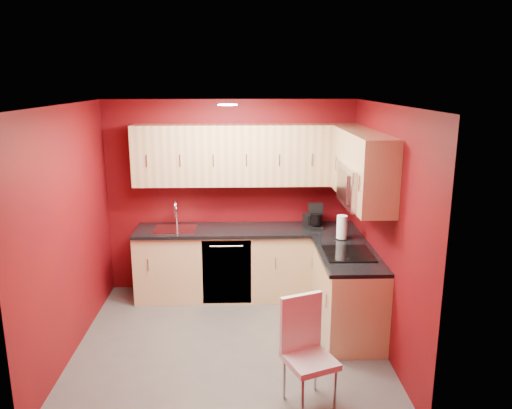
{
  "coord_description": "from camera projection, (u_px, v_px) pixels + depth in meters",
  "views": [
    {
      "loc": [
        0.12,
        -4.84,
        2.72
      ],
      "look_at": [
        0.3,
        0.55,
        1.38
      ],
      "focal_mm": 35.0,
      "sensor_mm": 36.0,
      "label": 1
    }
  ],
  "objects": [
    {
      "name": "base_cabinets_back",
      "position": [
        247.0,
        264.0,
        6.41
      ],
      "size": [
        2.8,
        0.6,
        0.87
      ],
      "primitive_type": "cube",
      "color": "tan",
      "rests_on": "floor"
    },
    {
      "name": "floor",
      "position": [
        230.0,
        342.0,
        5.35
      ],
      "size": [
        3.2,
        3.2,
        0.0
      ],
      "primitive_type": "plane",
      "color": "#504C4A",
      "rests_on": "ground"
    },
    {
      "name": "wall_front",
      "position": [
        224.0,
        291.0,
        3.59
      ],
      "size": [
        3.2,
        0.0,
        3.2
      ],
      "primitive_type": "plane",
      "rotation": [
        -1.57,
        0.0,
        0.0
      ],
      "color": "#65090A",
      "rests_on": "floor"
    },
    {
      "name": "cooktop",
      "position": [
        348.0,
        253.0,
        5.36
      ],
      "size": [
        0.5,
        0.55,
        0.01
      ],
      "primitive_type": "cube",
      "color": "black",
      "rests_on": "countertop_right"
    },
    {
      "name": "downlight",
      "position": [
        227.0,
        105.0,
        5.04
      ],
      "size": [
        0.2,
        0.2,
        0.01
      ],
      "primitive_type": "cylinder",
      "color": "white",
      "rests_on": "ceiling"
    },
    {
      "name": "paper_towel",
      "position": [
        342.0,
        227.0,
        5.84
      ],
      "size": [
        0.21,
        0.21,
        0.28
      ],
      "primitive_type": null,
      "rotation": [
        0.0,
        0.0,
        -0.4
      ],
      "color": "white",
      "rests_on": "countertop_right"
    },
    {
      "name": "sink",
      "position": [
        175.0,
        226.0,
        6.27
      ],
      "size": [
        0.52,
        0.42,
        0.35
      ],
      "color": "silver",
      "rests_on": "countertop_back"
    },
    {
      "name": "coffee_maker",
      "position": [
        316.0,
        216.0,
        6.28
      ],
      "size": [
        0.2,
        0.25,
        0.3
      ],
      "primitive_type": null,
      "rotation": [
        0.0,
        0.0,
        -0.07
      ],
      "color": "black",
      "rests_on": "countertop_back"
    },
    {
      "name": "ceiling",
      "position": [
        227.0,
        105.0,
        4.75
      ],
      "size": [
        3.2,
        3.2,
        0.0
      ],
      "primitive_type": "plane",
      "rotation": [
        3.14,
        0.0,
        0.0
      ],
      "color": "white",
      "rests_on": "wall_back"
    },
    {
      "name": "countertop_back",
      "position": [
        247.0,
        230.0,
        6.29
      ],
      "size": [
        2.8,
        0.63,
        0.04
      ],
      "primitive_type": "cube",
      "color": "black",
      "rests_on": "base_cabinets_back"
    },
    {
      "name": "base_cabinets_right",
      "position": [
        347.0,
        293.0,
        5.53
      ],
      "size": [
        0.6,
        1.3,
        0.87
      ],
      "primitive_type": "cube",
      "color": "tan",
      "rests_on": "floor"
    },
    {
      "name": "dining_chair",
      "position": [
        310.0,
        355.0,
        4.2
      ],
      "size": [
        0.51,
        0.52,
        0.95
      ],
      "primitive_type": null,
      "rotation": [
        0.0,
        0.0,
        0.37
      ],
      "color": "white",
      "rests_on": "floor"
    },
    {
      "name": "upper_cabinets_back",
      "position": [
        246.0,
        155.0,
        6.2
      ],
      "size": [
        2.8,
        0.35,
        0.75
      ],
      "primitive_type": "cube",
      "color": "tan",
      "rests_on": "wall_back"
    },
    {
      "name": "microwave",
      "position": [
        362.0,
        186.0,
        5.19
      ],
      "size": [
        0.42,
        0.76,
        0.42
      ],
      "color": "silver",
      "rests_on": "upper_cabinets_right"
    },
    {
      "name": "napkin_holder",
      "position": [
        310.0,
        220.0,
        6.37
      ],
      "size": [
        0.19,
        0.19,
        0.16
      ],
      "primitive_type": null,
      "rotation": [
        0.0,
        0.0,
        0.36
      ],
      "color": "black",
      "rests_on": "countertop_back"
    },
    {
      "name": "wall_back",
      "position": [
        231.0,
        197.0,
        6.5
      ],
      "size": [
        3.2,
        0.0,
        3.2
      ],
      "primitive_type": "plane",
      "rotation": [
        1.57,
        0.0,
        0.0
      ],
      "color": "#65090A",
      "rests_on": "floor"
    },
    {
      "name": "wall_right",
      "position": [
        385.0,
        229.0,
        5.1
      ],
      "size": [
        0.0,
        3.0,
        3.0
      ],
      "primitive_type": "plane",
      "rotation": [
        1.57,
        0.0,
        -1.57
      ],
      "color": "#65090A",
      "rests_on": "floor"
    },
    {
      "name": "dishwasher_front",
      "position": [
        227.0,
        272.0,
        6.13
      ],
      "size": [
        0.6,
        0.02,
        0.82
      ],
      "primitive_type": "cube",
      "color": "black",
      "rests_on": "base_cabinets_back"
    },
    {
      "name": "upper_cabinets_right",
      "position": [
        361.0,
        160.0,
        5.37
      ],
      "size": [
        0.35,
        1.55,
        0.75
      ],
      "color": "tan",
      "rests_on": "wall_right"
    },
    {
      "name": "countertop_right",
      "position": [
        348.0,
        255.0,
        5.4
      ],
      "size": [
        0.63,
        1.27,
        0.04
      ],
      "primitive_type": "cube",
      "color": "black",
      "rests_on": "base_cabinets_right"
    },
    {
      "name": "wall_left",
      "position": [
        69.0,
        232.0,
        5.0
      ],
      "size": [
        0.0,
        3.0,
        3.0
      ],
      "primitive_type": "plane",
      "rotation": [
        1.57,
        0.0,
        1.57
      ],
      "color": "#65090A",
      "rests_on": "floor"
    }
  ]
}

